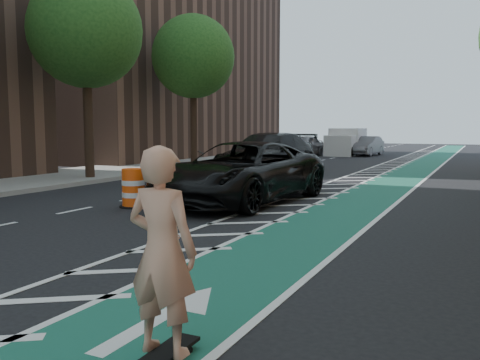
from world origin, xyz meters
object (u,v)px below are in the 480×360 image
Objects in this scene: suv_near at (242,172)px; barrel_a at (133,189)px; suv_far at (268,154)px; skateboarder at (162,251)px.

suv_near is 3.04m from barrel_a.
skateboarder is at bearing -67.09° from suv_far.
skateboarder is at bearing -50.60° from barrel_a.
suv_far is 6.27× the size of barrel_a.
suv_near is (-3.68, 9.22, -0.19)m from skateboarder.
suv_near is 6.00× the size of barrel_a.
barrel_a is (0.20, -9.65, -0.45)m from suv_far.
barrel_a is (-5.88, 7.16, -0.56)m from skateboarder.
skateboarder is 0.30× the size of suv_near.
suv_far reaches higher than barrel_a.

